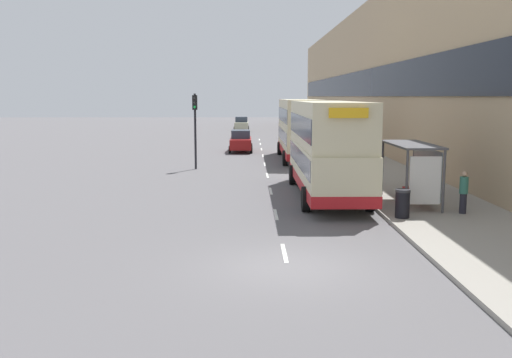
{
  "coord_description": "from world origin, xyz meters",
  "views": [
    {
      "loc": [
        -1.0,
        -14.75,
        4.53
      ],
      "look_at": [
        -0.68,
        15.25,
        0.17
      ],
      "focal_mm": 40.0,
      "sensor_mm": 36.0,
      "label": 1
    }
  ],
  "objects": [
    {
      "name": "ground_plane",
      "position": [
        0.0,
        0.0,
        0.0
      ],
      "size": [
        220.0,
        220.0,
        0.0
      ],
      "primitive_type": "plane",
      "color": "#5B595B"
    },
    {
      "name": "pavement",
      "position": [
        6.5,
        38.5,
        0.07
      ],
      "size": [
        5.0,
        93.0,
        0.14
      ],
      "color": "gray",
      "rests_on": "ground_plane"
    },
    {
      "name": "terrace_facade",
      "position": [
        10.49,
        38.5,
        6.29
      ],
      "size": [
        3.1,
        93.0,
        12.59
      ],
      "color": "tan",
      "rests_on": "ground_plane"
    },
    {
      "name": "lane_mark_0",
      "position": [
        0.0,
        1.35,
        0.01
      ],
      "size": [
        0.12,
        2.0,
        0.01
      ],
      "color": "silver",
      "rests_on": "ground_plane"
    },
    {
      "name": "lane_mark_1",
      "position": [
        0.0,
        6.83,
        0.01
      ],
      "size": [
        0.12,
        2.0,
        0.01
      ],
      "color": "silver",
      "rests_on": "ground_plane"
    },
    {
      "name": "lane_mark_2",
      "position": [
        0.0,
        12.31,
        0.01
      ],
      "size": [
        0.12,
        2.0,
        0.01
      ],
      "color": "silver",
      "rests_on": "ground_plane"
    },
    {
      "name": "lane_mark_3",
      "position": [
        0.0,
        17.79,
        0.01
      ],
      "size": [
        0.12,
        2.0,
        0.01
      ],
      "color": "silver",
      "rests_on": "ground_plane"
    },
    {
      "name": "lane_mark_4",
      "position": [
        0.0,
        23.27,
        0.01
      ],
      "size": [
        0.12,
        2.0,
        0.01
      ],
      "color": "silver",
      "rests_on": "ground_plane"
    },
    {
      "name": "lane_mark_5",
      "position": [
        0.0,
        28.75,
        0.01
      ],
      "size": [
        0.12,
        2.0,
        0.01
      ],
      "color": "silver",
      "rests_on": "ground_plane"
    },
    {
      "name": "lane_mark_6",
      "position": [
        0.0,
        34.22,
        0.01
      ],
      "size": [
        0.12,
        2.0,
        0.01
      ],
      "color": "silver",
      "rests_on": "ground_plane"
    },
    {
      "name": "lane_mark_7",
      "position": [
        0.0,
        39.7,
        0.01
      ],
      "size": [
        0.12,
        2.0,
        0.01
      ],
      "color": "silver",
      "rests_on": "ground_plane"
    },
    {
      "name": "lane_mark_8",
      "position": [
        0.0,
        45.18,
        0.01
      ],
      "size": [
        0.12,
        2.0,
        0.01
      ],
      "color": "silver",
      "rests_on": "ground_plane"
    },
    {
      "name": "bus_shelter",
      "position": [
        5.77,
        8.01,
        1.88
      ],
      "size": [
        1.6,
        4.2,
        2.48
      ],
      "color": "#4C4C51",
      "rests_on": "ground_plane"
    },
    {
      "name": "double_decker_bus_near",
      "position": [
        2.47,
        10.78,
        2.28
      ],
      "size": [
        2.85,
        10.93,
        4.3
      ],
      "color": "beige",
      "rests_on": "ground_plane"
    },
    {
      "name": "double_decker_bus_ahead",
      "position": [
        2.58,
        25.91,
        2.28
      ],
      "size": [
        2.85,
        10.83,
        4.3
      ],
      "color": "beige",
      "rests_on": "ground_plane"
    },
    {
      "name": "car_0",
      "position": [
        -1.75,
        32.11,
        0.87
      ],
      "size": [
        1.91,
        4.43,
        1.77
      ],
      "rotation": [
        0.0,
        0.0,
        3.14
      ],
      "color": "maroon",
      "rests_on": "ground_plane"
    },
    {
      "name": "car_1",
      "position": [
        -2.12,
        61.08,
        0.9
      ],
      "size": [
        2.0,
        4.39,
        1.84
      ],
      "rotation": [
        0.0,
        0.0,
        3.14
      ],
      "color": "#B7B799",
      "rests_on": "ground_plane"
    },
    {
      "name": "pedestrian_at_shelter",
      "position": [
        7.04,
        6.29,
        0.96
      ],
      "size": [
        0.32,
        0.32,
        1.6
      ],
      "color": "#23232D",
      "rests_on": "ground_plane"
    },
    {
      "name": "pedestrian_1",
      "position": [
        7.73,
        11.3,
        1.04
      ],
      "size": [
        0.35,
        0.35,
        1.75
      ],
      "color": "#23232D",
      "rests_on": "ground_plane"
    },
    {
      "name": "litter_bin",
      "position": [
        4.55,
        5.55,
        0.67
      ],
      "size": [
        0.55,
        0.55,
        1.05
      ],
      "color": "black",
      "rests_on": "ground_plane"
    },
    {
      "name": "traffic_light_far_kerb",
      "position": [
        -4.4,
        20.75,
        3.17
      ],
      "size": [
        0.3,
        0.32,
        4.7
      ],
      "color": "black",
      "rests_on": "ground_plane"
    }
  ]
}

